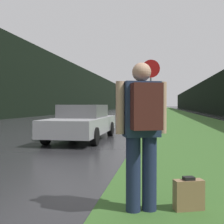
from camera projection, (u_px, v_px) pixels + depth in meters
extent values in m
cube|color=#386028|center=(176.00, 115.00, 38.72)|extent=(6.00, 240.00, 0.02)
cube|color=silver|center=(48.00, 134.00, 12.75)|extent=(0.12, 3.00, 0.01)
cube|color=silver|center=(87.00, 124.00, 19.64)|extent=(0.12, 3.00, 0.01)
cube|color=silver|center=(106.00, 119.00, 26.54)|extent=(0.12, 3.00, 0.01)
cube|color=black|center=(76.00, 90.00, 51.42)|extent=(2.00, 140.00, 8.30)
cube|color=black|center=(209.00, 97.00, 47.49)|extent=(2.00, 140.00, 5.43)
cylinder|color=slate|center=(151.00, 109.00, 10.79)|extent=(0.07, 0.07, 2.38)
cylinder|color=#B71414|center=(151.00, 69.00, 10.75)|extent=(0.69, 0.02, 0.69)
cylinder|color=#1E2847|center=(133.00, 175.00, 3.44)|extent=(0.18, 0.18, 0.94)
cylinder|color=#1E2847|center=(149.00, 174.00, 3.47)|extent=(0.18, 0.18, 0.94)
cube|color=navy|center=(141.00, 109.00, 3.44)|extent=(0.49, 0.37, 0.67)
sphere|color=tan|center=(142.00, 72.00, 3.42)|extent=(0.23, 0.23, 0.23)
cylinder|color=tan|center=(120.00, 108.00, 3.39)|extent=(0.10, 0.10, 0.64)
cylinder|color=tan|center=(162.00, 108.00, 3.48)|extent=(0.10, 0.10, 0.64)
cube|color=#471E19|center=(147.00, 107.00, 3.23)|extent=(0.39, 0.29, 0.54)
cube|color=olive|center=(189.00, 196.00, 3.48)|extent=(0.39, 0.26, 0.39)
cube|color=black|center=(189.00, 178.00, 3.48)|extent=(0.16, 0.14, 0.04)
cube|color=#9E9EA3|center=(82.00, 125.00, 10.70)|extent=(1.77, 4.75, 0.58)
cube|color=#5E5E61|center=(84.00, 111.00, 10.92)|extent=(1.51, 2.14, 0.49)
cylinder|color=black|center=(95.00, 137.00, 9.11)|extent=(0.20, 0.60, 0.60)
cylinder|color=black|center=(46.00, 136.00, 9.39)|extent=(0.20, 0.60, 0.60)
cylinder|color=black|center=(111.00, 129.00, 12.01)|extent=(0.20, 0.60, 0.60)
cylinder|color=black|center=(73.00, 128.00, 12.30)|extent=(0.20, 0.60, 0.60)
cube|color=#9E9EA3|center=(140.00, 110.00, 41.68)|extent=(1.90, 4.33, 0.59)
cube|color=#5E5E61|center=(140.00, 106.00, 41.88)|extent=(1.61, 1.95, 0.45)
cylinder|color=black|center=(146.00, 112.00, 40.22)|extent=(0.20, 0.69, 0.69)
cylinder|color=black|center=(133.00, 112.00, 40.52)|extent=(0.20, 0.69, 0.69)
cylinder|color=black|center=(147.00, 111.00, 42.86)|extent=(0.20, 0.69, 0.69)
cylinder|color=black|center=(135.00, 111.00, 43.16)|extent=(0.20, 0.69, 0.69)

